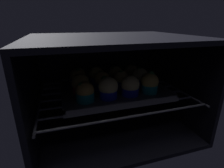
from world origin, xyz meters
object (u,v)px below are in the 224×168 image
Objects in this scene: muffin_row1_col3 at (140,78)px; muffin_row0_col0 at (85,92)px; muffin_row2_col0 at (78,77)px; muffin_row1_col2 at (121,80)px; muffin_row2_col2 at (116,75)px; muffin_row1_col0 at (81,84)px; muffin_row2_col1 at (97,76)px; muffin_row0_col2 at (130,86)px; muffin_row2_col3 at (131,73)px; muffin_row0_col3 at (150,83)px; baking_tray at (112,90)px; muffin_row1_col1 at (102,81)px; muffin_row0_col1 at (108,88)px.

muffin_row0_col0 is at bearing -161.57° from muffin_row1_col3.
muffin_row2_col0 is at bearing 90.76° from muffin_row0_col0.
muffin_row2_col2 is (0.54, 8.00, -0.13)cm from muffin_row1_col2.
muffin_row2_col1 is (7.90, 8.14, 0.10)cm from muffin_row1_col0.
muffin_row2_col0 is 16.32cm from muffin_row2_col2.
muffin_row0_col0 is at bearing -114.90° from muffin_row2_col1.
muffin_row2_col0 is 7.86cm from muffin_row2_col1.
muffin_row0_col2 is 17.75cm from muffin_row2_col3.
muffin_row0_col3 reaches higher than muffin_row2_col1.
muffin_row1_col2 is 11.63cm from muffin_row2_col1.
baking_tray is at bearing 118.97° from muffin_row0_col2.
muffin_row0_col0 is 11.43cm from muffin_row1_col1.
muffin_row2_col2 is at bearing -3.46° from muffin_row2_col1.
muffin_row1_col0 is 18.05cm from muffin_row2_col2.
muffin_row0_col1 is 1.00× the size of muffin_row1_col3.
muffin_row0_col0 is 22.66cm from muffin_row2_col2.
muffin_row2_col3 is (-0.49, 16.14, -0.39)cm from muffin_row0_col3.
muffin_row0_col2 is (16.36, 0.39, 0.20)cm from muffin_row0_col0.
muffin_row2_col2 is (16.10, 15.94, 0.13)cm from muffin_row0_col0.
muffin_row1_col3 reaches higher than muffin_row2_col2.
muffin_row0_col2 is 0.89× the size of muffin_row0_col3.
muffin_row0_col0 is 16.17cm from muffin_row2_col0.
muffin_row1_col2 is (7.54, -0.20, -0.11)cm from muffin_row1_col1.
muffin_row0_col2 is 7.79cm from muffin_row0_col3.
muffin_row1_col3 reaches higher than muffin_row2_col0.
muffin_row2_col0 reaches higher than muffin_row0_col0.
baking_tray is 5.50× the size of muffin_row1_col0.
muffin_row0_col2 is 0.96× the size of muffin_row1_col1.
muffin_row1_col1 is (-3.96, -0.15, 3.97)cm from baking_tray.
muffin_row0_col3 reaches higher than muffin_row0_col1.
muffin_row2_col3 reaches higher than baking_tray.
muffin_row0_col3 is 1.05× the size of muffin_row1_col3.
muffin_row0_col0 is 0.91× the size of muffin_row1_col2.
muffin_row1_col1 is (8.29, -0.18, 0.26)cm from muffin_row1_col0.
muffin_row0_col1 reaches higher than muffin_row1_col0.
baking_tray is 4.98× the size of muffin_row1_col3.
muffin_row0_col3 is (24.13, 0.43, 0.52)cm from muffin_row0_col0.
muffin_row0_col3 is 1.10× the size of muffin_row1_col2.
muffin_row1_col0 is 11.34cm from muffin_row2_col1.
muffin_row1_col2 is at bearing -1.35° from muffin_row1_col0.
muffin_row0_col0 is at bearing -178.98° from muffin_row0_col3.
baking_tray is at bearing -144.57° from muffin_row2_col3.
muffin_row2_col1 is at bearing 152.30° from muffin_row1_col3.
muffin_row2_col3 reaches higher than muffin_row0_col0.
muffin_row1_col0 is at bearing -90.35° from muffin_row2_col0.
muffin_row2_col0 is 23.86cm from muffin_row2_col3.
muffin_row0_col0 is 16.36cm from muffin_row0_col2.
muffin_row1_col1 is 11.23cm from muffin_row2_col2.
muffin_row0_col0 is at bearing -89.24° from muffin_row2_col0.
muffin_row0_col1 reaches higher than muffin_row2_col3.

